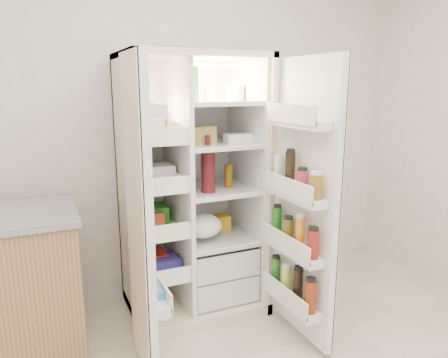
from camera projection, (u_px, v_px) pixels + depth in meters
name	position (u px, v px, depth m)	size (l,w,h in m)	color
wall_back	(169.00, 118.00, 3.19)	(4.00, 0.02, 2.70)	white
refrigerator	(193.00, 206.00, 3.03)	(0.92, 0.70, 1.80)	beige
freezer_door	(141.00, 220.00, 2.26)	(0.15, 0.40, 1.72)	white
fridge_door	(304.00, 208.00, 2.58)	(0.17, 0.58, 1.72)	white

